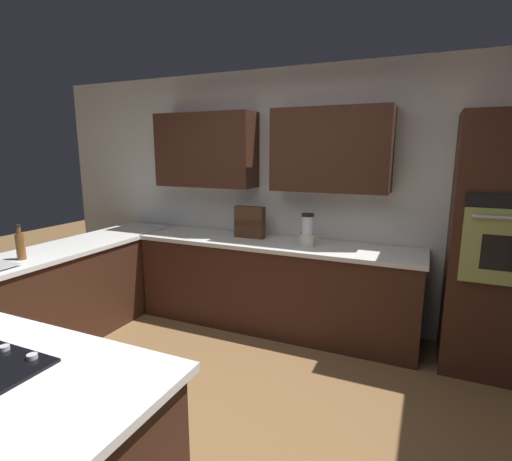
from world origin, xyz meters
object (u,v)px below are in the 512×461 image
at_px(blender, 307,232).
at_px(dish_soap_bottle, 20,246).
at_px(wall_oven, 505,247).
at_px(spice_rack, 250,222).

distance_m(blender, dish_soap_bottle, 2.47).
relative_size(wall_oven, blender, 6.73).
xyz_separation_m(wall_oven, dish_soap_bottle, (3.62, 1.45, -0.02)).
xyz_separation_m(blender, dish_soap_bottle, (2.02, 1.43, -0.01)).
height_order(wall_oven, spice_rack, wall_oven).
xyz_separation_m(blender, spice_rack, (0.65, -0.11, 0.03)).
bearing_deg(blender, dish_soap_bottle, 35.25).
relative_size(wall_oven, dish_soap_bottle, 7.09).
bearing_deg(wall_oven, spice_rack, -2.14).
bearing_deg(dish_soap_bottle, spice_rack, -131.73).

